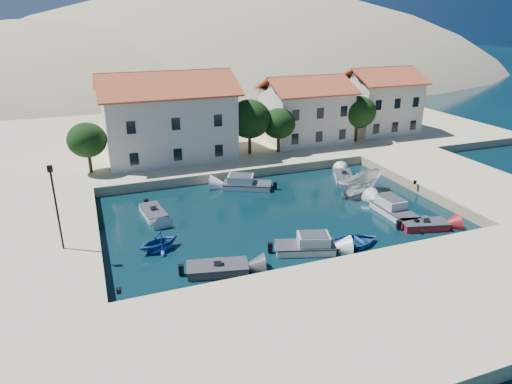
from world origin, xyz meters
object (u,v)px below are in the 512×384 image
lamppost (55,200)px  rowboat_south (353,246)px  building_mid (306,108)px  cabin_cruiser_east (395,210)px  cabin_cruiser_south (305,246)px  building_right (380,99)px  boat_east (359,193)px  building_left (168,114)px

lamppost → rowboat_south: (20.68, -5.35, -4.75)m
building_mid → cabin_cruiser_east: building_mid is taller
cabin_cruiser_south → building_mid: bearing=81.2°
rowboat_south → cabin_cruiser_east: 7.45m
building_mid → building_right: bearing=4.8°
rowboat_south → cabin_cruiser_east: cabin_cruiser_east is taller
building_right → boat_east: 23.71m
cabin_cruiser_south → lamppost: bearing=-178.9°
cabin_cruiser_east → boat_east: size_ratio=0.87×
building_mid → lamppost: 36.21m
lamppost → cabin_cruiser_east: (27.16, -1.70, -4.28)m
building_left → cabin_cruiser_east: 27.31m
building_left → building_right: building_left is taller
building_left → cabin_cruiser_south: (5.26, -24.89, -5.46)m
lamppost → boat_east: size_ratio=1.09×
lamppost → cabin_cruiser_east: bearing=-3.6°
building_left → building_mid: (18.00, 1.00, -0.71)m
lamppost → cabin_cruiser_south: lamppost is taller
building_left → lamppost: bearing=-119.9°
lamppost → rowboat_south: bearing=-14.5°
building_left → cabin_cruiser_east: building_left is taller
building_left → rowboat_south: (9.18, -25.35, -5.94)m
building_right → building_mid: bearing=-175.2°
building_mid → lamppost: size_ratio=1.69×
building_left → boat_east: building_left is taller
lamppost → boat_east: (27.14, 3.95, -4.75)m
cabin_cruiser_east → boat_east: bearing=0.5°
building_mid → rowboat_south: building_mid is taller
building_right → lamppost: building_right is taller
building_left → boat_east: 23.19m
rowboat_south → boat_east: (6.46, 9.30, 0.00)m
cabin_cruiser_south → building_left: bearing=119.3°
building_right → boat_east: (-14.36, -18.05, -5.47)m
cabin_cruiser_south → cabin_cruiser_east: bearing=34.4°
boat_east → lamppost: bearing=82.1°
building_left → rowboat_south: building_left is taller
cabin_cruiser_south → boat_east: 13.64m
lamppost → cabin_cruiser_east: lamppost is taller
building_mid → lamppost: bearing=-144.6°
rowboat_south → boat_east: 11.32m
lamppost → building_left: bearing=60.1°
cabin_cruiser_east → boat_east: 5.67m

